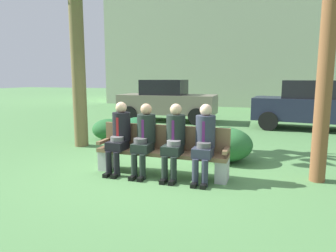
# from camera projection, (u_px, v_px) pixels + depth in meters

# --- Properties ---
(ground_plane) EXTENTS (80.00, 80.00, 0.00)m
(ground_plane) POSITION_uv_depth(u_px,v_px,m) (151.00, 172.00, 5.86)
(ground_plane) COLOR #508349
(park_bench) EXTENTS (2.45, 0.44, 0.90)m
(park_bench) POSITION_uv_depth(u_px,v_px,m) (162.00, 151.00, 5.67)
(park_bench) COLOR brown
(park_bench) RESTS_ON ground
(seated_man_leftmost) EXTENTS (0.34, 0.72, 1.32)m
(seated_man_leftmost) POSITION_uv_depth(u_px,v_px,m) (120.00, 134.00, 5.76)
(seated_man_leftmost) COLOR black
(seated_man_leftmost) RESTS_ON ground
(seated_man_centerleft) EXTENTS (0.34, 0.72, 1.31)m
(seated_man_centerleft) POSITION_uv_depth(u_px,v_px,m) (144.00, 136.00, 5.59)
(seated_man_centerleft) COLOR #1E2823
(seated_man_centerleft) RESTS_ON ground
(seated_man_centerright) EXTENTS (0.34, 0.72, 1.32)m
(seated_man_centerright) POSITION_uv_depth(u_px,v_px,m) (174.00, 137.00, 5.41)
(seated_man_centerright) COLOR #1E2823
(seated_man_centerright) RESTS_ON ground
(seated_man_rightmost) EXTENTS (0.34, 0.72, 1.33)m
(seated_man_rightmost) POSITION_uv_depth(u_px,v_px,m) (204.00, 139.00, 5.24)
(seated_man_rightmost) COLOR #2D3342
(seated_man_rightmost) RESTS_ON ground
(shrub_near_bench) EXTENTS (1.16, 1.06, 0.72)m
(shrub_near_bench) POSITION_uv_depth(u_px,v_px,m) (225.00, 144.00, 6.57)
(shrub_near_bench) COLOR #2C6A34
(shrub_near_bench) RESTS_ON ground
(shrub_mid_lawn) EXTENTS (0.96, 0.88, 0.60)m
(shrub_mid_lawn) POSITION_uv_depth(u_px,v_px,m) (109.00, 129.00, 8.84)
(shrub_mid_lawn) COLOR #26622F
(shrub_mid_lawn) RESTS_ON ground
(shrub_far_lawn) EXTENTS (1.13, 1.04, 0.71)m
(shrub_far_lawn) POSITION_uv_depth(u_px,v_px,m) (139.00, 130.00, 8.37)
(shrub_far_lawn) COLOR #1F5E32
(shrub_far_lawn) RESTS_ON ground
(parked_car_near) EXTENTS (3.95, 1.81, 1.68)m
(parked_car_near) POSITION_uv_depth(u_px,v_px,m) (167.00, 101.00, 12.54)
(parked_car_near) COLOR slate
(parked_car_near) RESTS_ON ground
(parked_car_far) EXTENTS (4.02, 1.97, 1.68)m
(parked_car_far) POSITION_uv_depth(u_px,v_px,m) (312.00, 105.00, 10.43)
(parked_car_far) COLOR #1E2338
(parked_car_far) RESTS_ON ground
(building_backdrop) EXTENTS (16.63, 7.46, 12.48)m
(building_backdrop) POSITION_uv_depth(u_px,v_px,m) (232.00, 11.00, 21.03)
(building_backdrop) COLOR #A9B496
(building_backdrop) RESTS_ON ground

